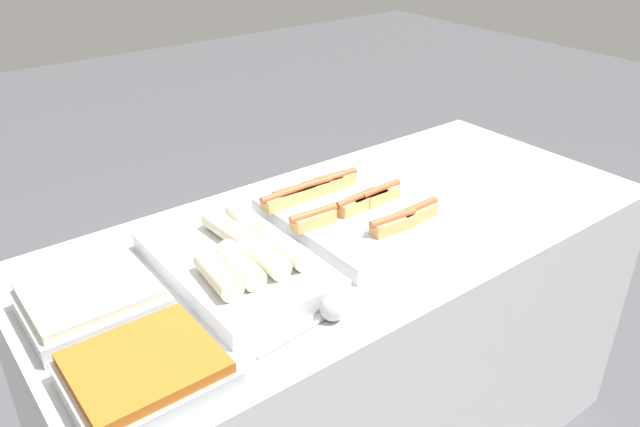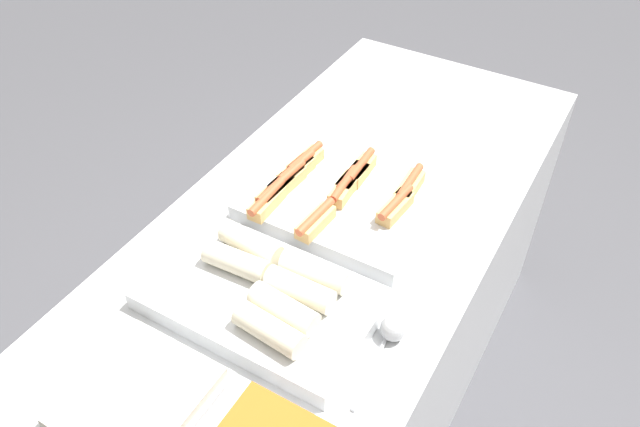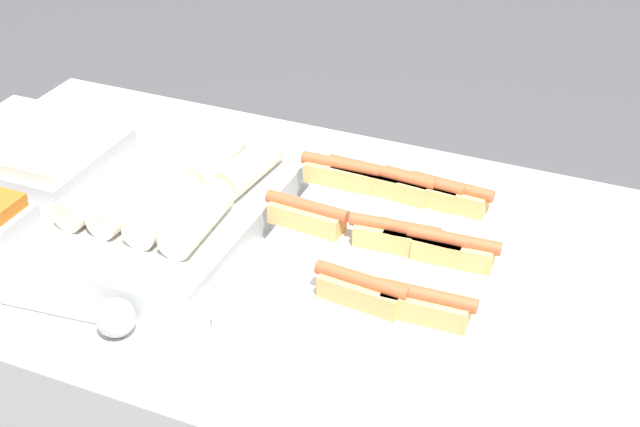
{
  "view_description": "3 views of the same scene",
  "coord_description": "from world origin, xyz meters",
  "px_view_note": "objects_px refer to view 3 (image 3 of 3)",
  "views": [
    {
      "loc": [
        -1.04,
        -1.19,
        1.81
      ],
      "look_at": [
        -0.12,
        0.0,
        1.0
      ],
      "focal_mm": 35.0,
      "sensor_mm": 36.0,
      "label": 1
    },
    {
      "loc": [
        -1.13,
        -0.59,
        2.07
      ],
      "look_at": [
        -0.12,
        0.0,
        1.0
      ],
      "focal_mm": 35.0,
      "sensor_mm": 36.0,
      "label": 2
    },
    {
      "loc": [
        0.35,
        -1.11,
        1.79
      ],
      "look_at": [
        -0.12,
        0.0,
        1.0
      ],
      "focal_mm": 50.0,
      "sensor_mm": 36.0,
      "label": 3
    }
  ],
  "objects_px": {
    "tray_hotdogs": "(383,246)",
    "tray_wraps": "(177,203)",
    "tray_side_back": "(33,150)",
    "serving_spoon_near": "(110,317)"
  },
  "relations": [
    {
      "from": "tray_side_back",
      "to": "serving_spoon_near",
      "type": "xyz_separation_m",
      "value": [
        0.42,
        -0.36,
        -0.01
      ]
    },
    {
      "from": "tray_side_back",
      "to": "tray_hotdogs",
      "type": "bearing_deg",
      "value": -3.32
    },
    {
      "from": "tray_hotdogs",
      "to": "tray_side_back",
      "type": "xyz_separation_m",
      "value": [
        -0.73,
        0.04,
        -0.0
      ]
    },
    {
      "from": "tray_hotdogs",
      "to": "tray_wraps",
      "type": "distance_m",
      "value": 0.37
    },
    {
      "from": "tray_hotdogs",
      "to": "tray_side_back",
      "type": "bearing_deg",
      "value": 176.68
    },
    {
      "from": "tray_hotdogs",
      "to": "serving_spoon_near",
      "type": "xyz_separation_m",
      "value": [
        -0.31,
        -0.31,
        -0.01
      ]
    },
    {
      "from": "tray_hotdogs",
      "to": "serving_spoon_near",
      "type": "relative_size",
      "value": 2.02
    },
    {
      "from": "tray_side_back",
      "to": "serving_spoon_near",
      "type": "distance_m",
      "value": 0.55
    },
    {
      "from": "tray_hotdogs",
      "to": "tray_wraps",
      "type": "relative_size",
      "value": 0.92
    },
    {
      "from": "tray_hotdogs",
      "to": "tray_side_back",
      "type": "height_order",
      "value": "tray_hotdogs"
    }
  ]
}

